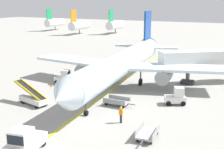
{
  "coord_description": "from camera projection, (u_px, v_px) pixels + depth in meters",
  "views": [
    {
      "loc": [
        15.09,
        -23.17,
        11.84
      ],
      "look_at": [
        -1.87,
        10.83,
        2.5
      ],
      "focal_mm": 48.28,
      "sensor_mm": 36.0,
      "label": 1
    }
  ],
  "objects": [
    {
      "name": "safety_cone_nose_left",
      "position": [
        51.0,
        85.0,
        42.51
      ],
      "size": [
        0.36,
        0.36,
        0.44
      ],
      "primitive_type": "cone",
      "color": "orange",
      "rests_on": "ground"
    },
    {
      "name": "safety_cone_wingtip_left",
      "position": [
        104.0,
        81.0,
        44.88
      ],
      "size": [
        0.36,
        0.36,
        0.44
      ],
      "primitive_type": "cone",
      "color": "orange",
      "rests_on": "ground"
    },
    {
      "name": "distant_aircraft_mid_right",
      "position": [
        115.0,
        25.0,
        110.4
      ],
      "size": [
        3.0,
        10.1,
        8.8
      ],
      "color": "silver",
      "rests_on": "ground"
    },
    {
      "name": "baggage_tug_by_cargo_door",
      "position": [
        64.0,
        78.0,
        43.81
      ],
      "size": [
        2.54,
        1.6,
        2.1
      ],
      "color": "silver",
      "rests_on": "ground"
    },
    {
      "name": "distant_aircraft_far_left",
      "position": [
        55.0,
        22.0,
        122.78
      ],
      "size": [
        3.0,
        10.1,
        8.8
      ],
      "color": "silver",
      "rests_on": "ground"
    },
    {
      "name": "baggage_cart_empty_trailing",
      "position": [
        148.0,
        133.0,
        26.55
      ],
      "size": [
        1.76,
        3.81,
        0.94
      ],
      "color": "#A5A5A8",
      "rests_on": "ground"
    },
    {
      "name": "safety_cone_wingtip_right",
      "position": [
        96.0,
        90.0,
        40.27
      ],
      "size": [
        0.36,
        0.36,
        0.44
      ],
      "primitive_type": "cone",
      "color": "orange",
      "rests_on": "ground"
    },
    {
      "name": "pushback_tug",
      "position": [
        25.0,
        141.0,
        23.85
      ],
      "size": [
        2.52,
        3.89,
        2.2
      ],
      "color": "silver",
      "rests_on": "ground"
    },
    {
      "name": "baggage_tug_near_wing",
      "position": [
        176.0,
        97.0,
        35.11
      ],
      "size": [
        2.72,
        2.16,
        2.1
      ],
      "color": "silver",
      "rests_on": "ground"
    },
    {
      "name": "taxi_line_yellow",
      "position": [
        89.0,
        106.0,
        34.66
      ],
      "size": [
        8.22,
        79.64,
        0.01
      ],
      "primitive_type": "cube",
      "rotation": [
        0.0,
        0.0,
        0.1
      ],
      "color": "yellow",
      "rests_on": "ground"
    },
    {
      "name": "airliner",
      "position": [
        123.0,
        63.0,
        42.01
      ],
      "size": [
        28.47,
        35.34,
        10.1
      ],
      "color": "silver",
      "rests_on": "ground"
    },
    {
      "name": "distant_aircraft_mid_left",
      "position": [
        79.0,
        25.0,
        108.33
      ],
      "size": [
        3.0,
        10.1,
        8.8
      ],
      "color": "silver",
      "rests_on": "ground"
    },
    {
      "name": "ground_crew_marshaller",
      "position": [
        121.0,
        114.0,
        29.8
      ],
      "size": [
        0.36,
        0.24,
        1.7
      ],
      "color": "#26262D",
      "rests_on": "ground"
    },
    {
      "name": "jet_bridge",
      "position": [
        209.0,
        59.0,
        43.86
      ],
      "size": [
        11.69,
        9.73,
        4.85
      ],
      "color": "silver",
      "rests_on": "ground"
    },
    {
      "name": "safety_cone_tail_area",
      "position": [
        125.0,
        75.0,
        48.07
      ],
      "size": [
        0.36,
        0.36,
        0.44
      ],
      "primitive_type": "cone",
      "color": "orange",
      "rests_on": "ground"
    },
    {
      "name": "safety_cone_nose_right",
      "position": [
        115.0,
        75.0,
        48.25
      ],
      "size": [
        0.36,
        0.36,
        0.44
      ],
      "primitive_type": "cone",
      "color": "orange",
      "rests_on": "ground"
    },
    {
      "name": "belt_loader_forward_hold",
      "position": [
        33.0,
        98.0,
        35.22
      ],
      "size": [
        5.16,
        2.29,
        2.59
      ],
      "color": "silver",
      "rests_on": "ground"
    },
    {
      "name": "ground_plane",
      "position": [
        80.0,
        125.0,
        29.51
      ],
      "size": [
        300.0,
        300.0,
        0.0
      ],
      "primitive_type": "plane",
      "color": "#9E9B93"
    },
    {
      "name": "baggage_cart_loaded",
      "position": [
        117.0,
        102.0,
        34.87
      ],
      "size": [
        3.76,
        1.57,
        0.94
      ],
      "color": "#A5A5A8",
      "rests_on": "ground"
    }
  ]
}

